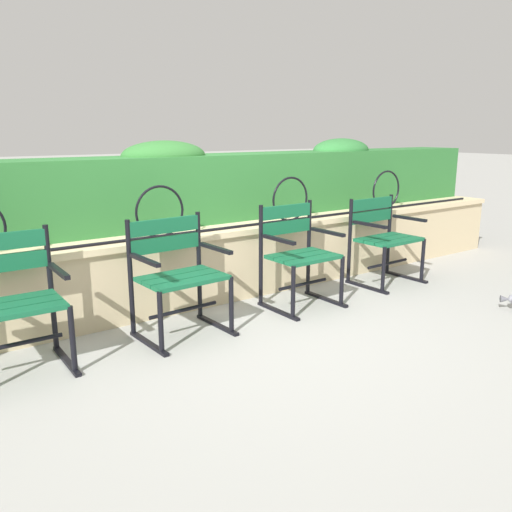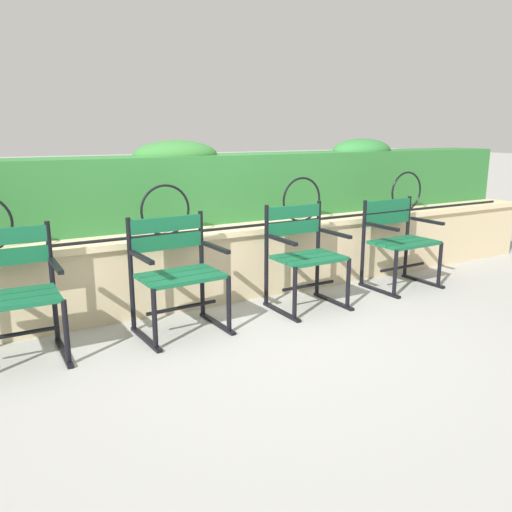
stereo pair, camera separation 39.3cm
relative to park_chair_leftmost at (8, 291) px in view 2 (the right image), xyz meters
name	(u,v)px [view 2 (the right image)]	position (x,y,z in m)	size (l,w,h in m)	color
ground_plane	(263,329)	(1.70, -0.34, -0.47)	(60.00, 60.00, 0.00)	#9E9E99
stone_wall	(215,264)	(1.70, 0.50, -0.15)	(7.81, 0.41, 0.64)	#C6B289
iron_arch_fence	(176,214)	(1.33, 0.42, 0.34)	(7.26, 0.02, 0.42)	black
hedge_row	(193,186)	(1.70, 0.95, 0.51)	(7.66, 0.55, 0.75)	#2D7033
park_chair_leftmost	(8,291)	(0.00, 0.00, 0.00)	(0.64, 0.53, 0.88)	#145B38
park_chair_centre_left	(176,270)	(1.14, -0.04, 0.00)	(0.65, 0.55, 0.87)	#145B38
park_chair_centre_right	(304,253)	(2.29, -0.04, 0.00)	(0.59, 0.53, 0.87)	#145B38
park_chair_rightmost	(398,239)	(3.43, 0.02, -0.01)	(0.65, 0.54, 0.84)	#145B38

